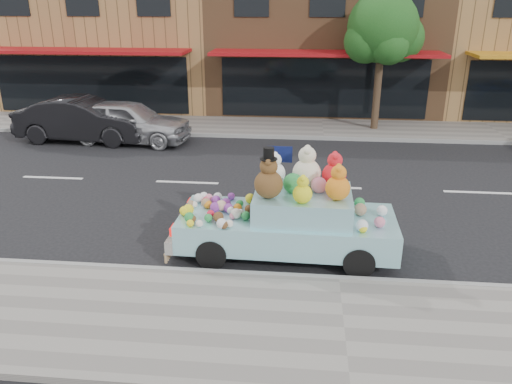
# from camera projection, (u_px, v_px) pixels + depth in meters

# --- Properties ---
(ground) EXTENTS (120.00, 120.00, 0.00)m
(ground) POSITION_uv_depth(u_px,v_px,m) (329.00, 187.00, 13.84)
(ground) COLOR black
(ground) RESTS_ON ground
(near_sidewalk) EXTENTS (60.00, 3.00, 0.12)m
(near_sidewalk) POSITION_uv_depth(u_px,v_px,m) (344.00, 331.00, 7.79)
(near_sidewalk) COLOR gray
(near_sidewalk) RESTS_ON ground
(far_sidewalk) EXTENTS (60.00, 3.00, 0.12)m
(far_sidewalk) POSITION_uv_depth(u_px,v_px,m) (323.00, 128.00, 19.84)
(far_sidewalk) COLOR gray
(far_sidewalk) RESTS_ON ground
(near_kerb) EXTENTS (60.00, 0.12, 0.13)m
(near_kerb) POSITION_uv_depth(u_px,v_px,m) (339.00, 280.00, 9.18)
(near_kerb) COLOR gray
(near_kerb) RESTS_ON ground
(far_kerb) EXTENTS (60.00, 0.12, 0.13)m
(far_kerb) POSITION_uv_depth(u_px,v_px,m) (324.00, 138.00, 18.45)
(far_kerb) COLOR gray
(far_kerb) RESTS_ON ground
(storefront_left) EXTENTS (10.00, 9.80, 7.30)m
(storefront_left) POSITION_uv_depth(u_px,v_px,m) (119.00, 25.00, 24.53)
(storefront_left) COLOR olive
(storefront_left) RESTS_ON ground
(storefront_mid) EXTENTS (10.00, 9.80, 7.30)m
(storefront_mid) POSITION_uv_depth(u_px,v_px,m) (323.00, 27.00, 23.61)
(storefront_mid) COLOR brown
(storefront_mid) RESTS_ON ground
(street_tree) EXTENTS (3.00, 2.70, 5.22)m
(street_tree) POSITION_uv_depth(u_px,v_px,m) (383.00, 33.00, 18.38)
(street_tree) COLOR #38281C
(street_tree) RESTS_ON ground
(car_silver) EXTENTS (4.67, 2.27, 1.54)m
(car_silver) POSITION_uv_depth(u_px,v_px,m) (128.00, 121.00, 17.92)
(car_silver) COLOR silver
(car_silver) RESTS_ON ground
(car_dark) EXTENTS (4.89, 1.92, 1.59)m
(car_dark) POSITION_uv_depth(u_px,v_px,m) (84.00, 120.00, 18.07)
(car_dark) COLOR black
(car_dark) RESTS_ON ground
(art_car) EXTENTS (4.52, 1.85, 2.34)m
(art_car) POSITION_uv_depth(u_px,v_px,m) (289.00, 217.00, 10.00)
(art_car) COLOR black
(art_car) RESTS_ON ground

